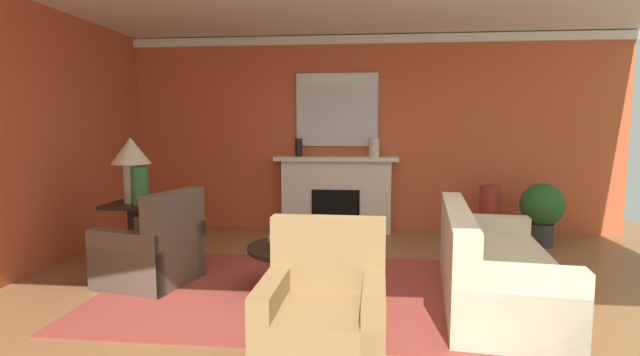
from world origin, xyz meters
name	(u,v)px	position (x,y,z in m)	size (l,w,h in m)	color
ground_plane	(356,299)	(0.00, 0.00, 0.00)	(8.99, 8.99, 0.00)	olive
wall_fireplace	(362,134)	(0.00, 2.95, 1.45)	(7.52, 0.12, 2.90)	#C65633
wall_window	(13,139)	(-3.52, 0.30, 1.45)	(0.12, 6.38, 2.90)	#C65633
crown_moulding	(363,40)	(0.00, 2.87, 2.82)	(7.52, 0.08, 0.12)	white
area_rug	(301,291)	(-0.53, 0.13, 0.01)	(3.76, 2.41, 0.01)	#993D33
fireplace	(336,196)	(-0.37, 2.74, 0.54)	(1.80, 0.35, 1.13)	white
mantel_mirror	(337,110)	(-0.37, 2.86, 1.81)	(1.20, 0.04, 1.07)	silver
sofa	(491,271)	(1.20, 0.02, 0.30)	(1.13, 2.19, 0.85)	beige
armchair_near_window	(153,254)	(-2.04, 0.22, 0.31)	(0.97, 0.97, 0.95)	brown
armchair_facing_fireplace	(323,321)	(-0.18, -1.25, 0.31)	(0.82, 0.82, 0.95)	#9E7A4C
coffee_table	(300,258)	(-0.53, 0.13, 0.34)	(1.00, 1.00, 0.45)	black
side_table	(134,229)	(-2.57, 0.90, 0.40)	(0.56, 0.56, 0.70)	black
table_lamp	(131,157)	(-2.57, 0.90, 1.22)	(0.44, 0.44, 0.75)	beige
vase_mantel_left	(299,148)	(-0.92, 2.69, 1.26)	(0.10, 0.10, 0.26)	black
vase_on_side_table	(140,186)	(-2.42, 0.78, 0.91)	(0.19, 0.19, 0.43)	#33703D
vase_mantel_right	(374,148)	(0.18, 2.69, 1.26)	(0.15, 0.15, 0.26)	beige
vase_tall_corner	(489,213)	(1.77, 2.44, 0.38)	(0.28, 0.28, 0.76)	#9E3328
book_red_cover	(309,243)	(-0.45, 0.17, 0.47)	(0.25, 0.17, 0.03)	tan
book_art_folio	(282,240)	(-0.71, 0.11, 0.50)	(0.24, 0.16, 0.05)	tan
potted_plant	(542,209)	(2.37, 2.18, 0.49)	(0.56, 0.56, 0.83)	#333333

